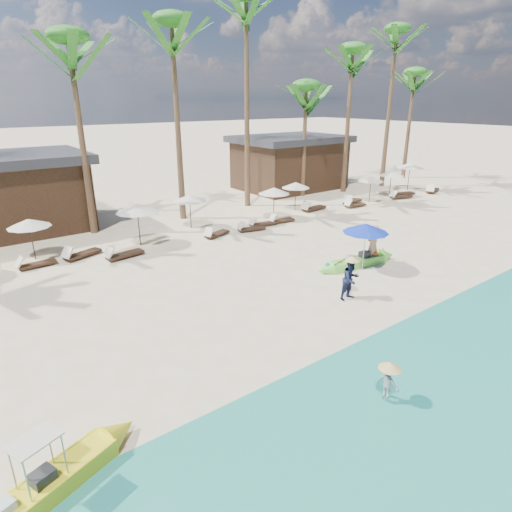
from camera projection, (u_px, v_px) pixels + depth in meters
ground at (311, 309)px, 15.48m from camera, size 240.00×240.00×0.00m
wet_sand_strip at (437, 377)px, 11.71m from camera, size 240.00×4.50×0.01m
green_canoe at (357, 262)px, 19.39m from camera, size 4.96×1.04×0.63m
yellow_canoe at (34, 496)px, 7.95m from camera, size 5.10×2.21×1.38m
tourist at (373, 244)px, 19.57m from camera, size 0.68×0.46×1.82m
vendor_green at (351, 279)px, 16.02m from camera, size 0.80×0.63×1.62m
vendor_yellow at (388, 382)px, 10.52m from camera, size 0.41×0.62×0.89m
blue_umbrella at (366, 228)px, 18.37m from camera, size 1.99×1.99×2.14m
resort_parasol_4 at (29, 223)px, 19.67m from camera, size 1.93×1.93×1.99m
lounger_4_left at (34, 264)px, 19.22m from camera, size 1.69×0.60×0.57m
lounger_4_right at (80, 254)px, 20.39m from camera, size 1.96×1.14×0.64m
resort_parasol_5 at (137, 208)px, 21.51m from camera, size 2.13×2.13×2.20m
lounger_5_left at (122, 254)px, 20.35m from camera, size 1.92×0.80×0.63m
resort_parasol_6 at (190, 198)px, 24.55m from camera, size 1.94×1.94×1.99m
lounger_6_left at (216, 233)px, 23.52m from camera, size 1.76×1.01×0.57m
lounger_6_right at (250, 228)px, 24.52m from camera, size 1.71×0.85×0.56m
resort_parasol_7 at (274, 191)px, 26.37m from camera, size 1.96×1.96×2.02m
lounger_7_left at (261, 223)px, 25.43m from camera, size 1.76×0.73×0.58m
lounger_7_right at (281, 220)px, 26.18m from camera, size 1.67×0.69×0.55m
resort_parasol_8 at (296, 185)px, 28.43m from camera, size 1.89×1.89×1.94m
lounger_8_left at (313, 208)px, 28.96m from camera, size 1.95×0.68×0.65m
resort_parasol_9 at (371, 179)px, 30.86m from camera, size 1.84×1.84×1.89m
lounger_9_left at (354, 205)px, 29.92m from camera, size 1.71×0.65×0.57m
lounger_9_right at (352, 201)px, 30.80m from camera, size 2.08×1.11×0.68m
resort_parasol_10 at (392, 173)px, 32.72m from camera, size 1.93×1.93×1.99m
lounger_10_left at (400, 196)px, 32.44m from camera, size 1.93×0.99×0.63m
lounger_10_right at (402, 193)px, 33.45m from camera, size 2.00×1.05×0.65m
resort_parasol_11 at (410, 165)px, 34.97m from camera, size 2.19×2.19×2.25m
lounger_11_left at (432, 190)px, 34.55m from camera, size 2.09×1.21×0.68m
palm_3 at (72, 69)px, 21.37m from camera, size 2.08×2.08×10.52m
palm_4 at (173, 55)px, 23.95m from camera, size 2.08×2.08×11.70m
palm_5 at (246, 36)px, 26.72m from camera, size 2.08×2.08×13.60m
palm_6 at (306, 100)px, 31.14m from camera, size 2.08×2.08×8.51m
palm_7 at (351, 72)px, 31.92m from camera, size 2.08×2.08×11.08m
palm_8 at (394, 58)px, 33.77m from camera, size 2.08×2.08×12.70m
palm_9 at (413, 88)px, 38.49m from camera, size 2.08×2.08×9.82m
pavilion_east at (289, 162)px, 35.72m from camera, size 8.80×6.60×4.30m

